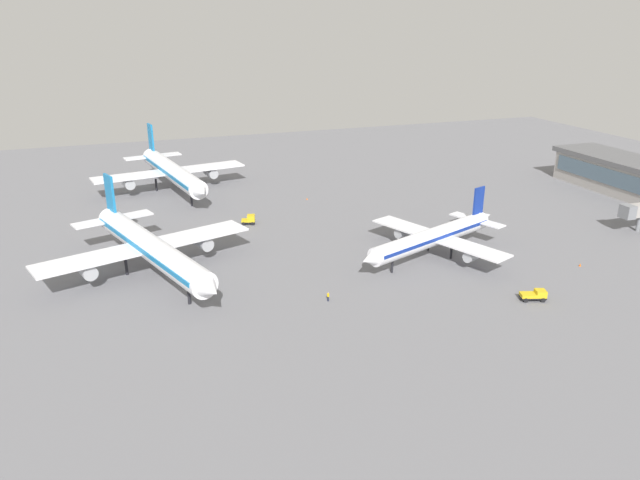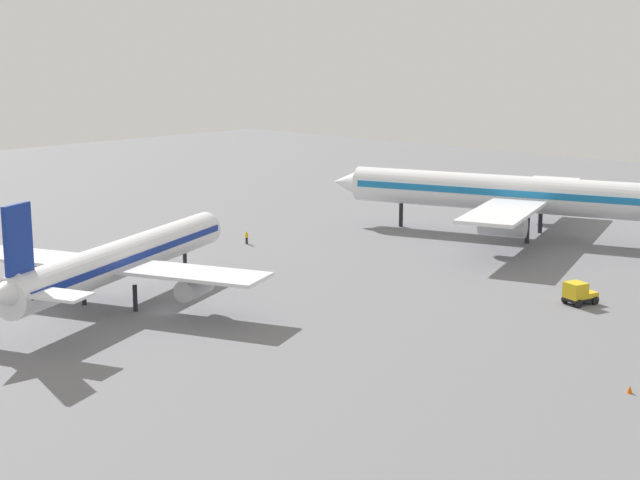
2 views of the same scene
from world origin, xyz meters
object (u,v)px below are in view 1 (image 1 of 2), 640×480
at_px(airplane_at_gate, 172,171).
at_px(safety_cone_near_gate, 307,199).
at_px(airplane_distant, 434,237).
at_px(ground_crew_worker, 328,297).
at_px(airplane_taxiing, 149,247).
at_px(pushback_tractor, 534,295).
at_px(safety_cone_far_side, 580,265).
at_px(baggage_tug, 249,219).

xyz_separation_m(airplane_at_gate, safety_cone_near_gate, (-20.95, -33.61, -5.71)).
xyz_separation_m(airplane_distant, ground_crew_worker, (-11.98, 27.80, -3.67)).
distance_m(airplane_taxiing, ground_crew_worker, 36.40).
bearing_deg(pushback_tractor, airplane_distant, 123.94).
relative_size(pushback_tractor, ground_crew_worker, 2.86).
distance_m(airplane_taxiing, safety_cone_far_side, 85.40).
distance_m(airplane_distant, safety_cone_near_gate, 50.22).
xyz_separation_m(baggage_tug, pushback_tractor, (-57.85, -37.68, -0.19)).
bearing_deg(safety_cone_near_gate, airplane_at_gate, 58.06).
height_order(airplane_distant, safety_cone_near_gate, airplane_distant).
xyz_separation_m(airplane_at_gate, ground_crew_worker, (-81.69, -17.07, -5.16)).
distance_m(ground_crew_worker, safety_cone_far_side, 53.35).
height_order(baggage_tug, safety_cone_near_gate, baggage_tug).
xyz_separation_m(airplane_at_gate, safety_cone_far_side, (-84.16, -70.36, -5.71)).
bearing_deg(airplane_at_gate, ground_crew_worker, 1.73).
distance_m(baggage_tug, safety_cone_near_gate, 24.75).
xyz_separation_m(airplane_at_gate, baggage_tug, (-35.86, -13.87, -4.85)).
bearing_deg(airplane_at_gate, pushback_tractor, 18.75).
xyz_separation_m(airplane_distant, baggage_tug, (33.85, 31.00, -3.36)).
height_order(ground_crew_worker, safety_cone_far_side, ground_crew_worker).
bearing_deg(pushback_tractor, baggage_tug, 141.46).
bearing_deg(airplane_at_gate, safety_cone_far_side, 29.83).
relative_size(airplane_distant, baggage_tug, 10.85).
relative_size(airplane_taxiing, baggage_tug, 14.21).
relative_size(airplane_at_gate, ground_crew_worker, 32.38).
distance_m(airplane_taxiing, safety_cone_near_gate, 59.14).
relative_size(airplane_at_gate, baggage_tug, 14.97).
bearing_deg(airplane_distant, airplane_taxiing, -31.68).
distance_m(airplane_distant, safety_cone_far_side, 29.61).
bearing_deg(safety_cone_near_gate, pushback_tractor, -166.15).
bearing_deg(airplane_distant, airplane_at_gate, -78.31).
distance_m(airplane_at_gate, airplane_taxiing, 60.26).
xyz_separation_m(pushback_tractor, safety_cone_far_side, (9.55, -18.81, -0.67)).
bearing_deg(safety_cone_near_gate, baggage_tug, 127.06).
height_order(airplane_distant, pushback_tractor, airplane_distant).
xyz_separation_m(airplane_at_gate, airplane_taxiing, (-59.23, 11.13, -0.17)).
distance_m(safety_cone_near_gate, safety_cone_far_side, 73.11).
bearing_deg(ground_crew_worker, pushback_tractor, -8.66).
distance_m(airplane_at_gate, ground_crew_worker, 83.61).
distance_m(airplane_at_gate, pushback_tractor, 107.07).
distance_m(airplane_taxiing, pushback_tractor, 71.71).
xyz_separation_m(airplane_taxiing, baggage_tug, (23.36, -25.00, -4.68)).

